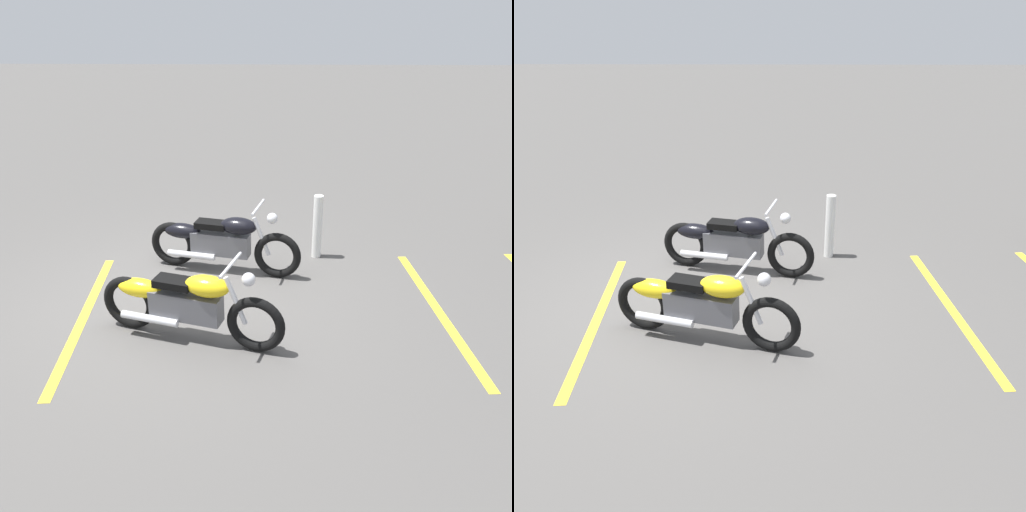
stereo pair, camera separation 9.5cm
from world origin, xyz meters
TOP-DOWN VIEW (x-y plane):
  - ground_plane at (0.00, 0.00)m, footprint 60.00×60.00m
  - motorcycle_bright_foreground at (0.33, -0.86)m, footprint 2.17×0.81m
  - motorcycle_dark_foreground at (0.57, 0.88)m, footprint 2.20×0.74m
  - bollard_post at (1.99, 1.40)m, footprint 0.14×0.14m
  - parking_stripe_near at (-1.02, -0.44)m, footprint 0.35×3.20m
  - parking_stripe_mid at (3.42, -0.19)m, footprint 0.35×3.20m

SIDE VIEW (x-z plane):
  - ground_plane at x=0.00m, z-range 0.00..0.00m
  - parking_stripe_near at x=-1.02m, z-range 0.00..0.01m
  - parking_stripe_mid at x=3.42m, z-range 0.00..0.01m
  - motorcycle_bright_foreground at x=0.33m, z-range -0.06..0.98m
  - motorcycle_dark_foreground at x=0.57m, z-range -0.06..0.98m
  - bollard_post at x=1.99m, z-range 0.00..0.98m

